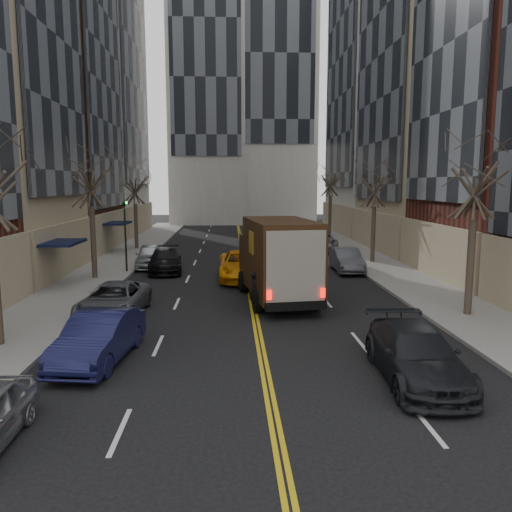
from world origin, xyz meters
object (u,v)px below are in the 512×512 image
(ups_truck, at_px, (278,260))
(observer_sedan, at_px, (416,354))
(taxi, at_px, (243,265))
(pedestrian, at_px, (255,291))

(ups_truck, bearing_deg, observer_sedan, -79.85)
(taxi, bearing_deg, pedestrian, -87.52)
(observer_sedan, relative_size, pedestrian, 3.05)
(ups_truck, xyz_separation_m, pedestrian, (-1.15, -1.53, -1.10))
(observer_sedan, bearing_deg, ups_truck, 110.21)
(ups_truck, relative_size, taxi, 1.25)
(ups_truck, height_order, taxi, ups_truck)
(pedestrian, bearing_deg, observer_sedan, -160.43)
(observer_sedan, xyz_separation_m, taxi, (-4.50, 15.12, 0.07))
(observer_sedan, xyz_separation_m, pedestrian, (-4.15, 8.11, 0.11))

